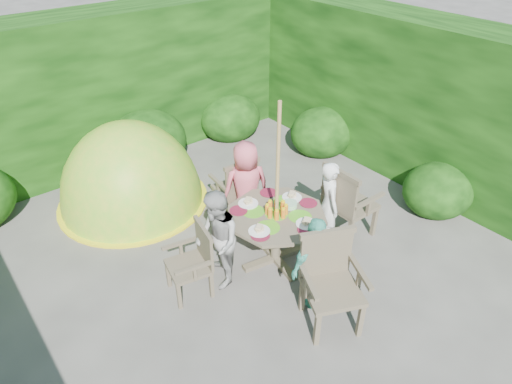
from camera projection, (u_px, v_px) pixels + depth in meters
ground at (232, 284)px, 5.59m from camera, size 60.00×60.00×0.00m
hedge_enclosure at (168, 154)px, 5.77m from camera, size 9.00×9.00×2.50m
patio_table at (276, 221)px, 5.63m from camera, size 1.46×1.46×0.88m
parasol_pole at (277, 189)px, 5.36m from camera, size 0.05×0.05×2.20m
garden_chair_right at (347, 202)px, 6.08m from camera, size 0.58×0.65×1.06m
garden_chair_left at (194, 260)px, 5.27m from camera, size 0.55×0.60×0.86m
garden_chair_back at (237, 187)px, 6.50m from camera, size 0.62×0.56×0.94m
garden_chair_front at (330, 279)px, 4.87m from camera, size 0.80×0.77×1.05m
child_right at (329, 204)px, 5.95m from camera, size 0.48×0.54×1.23m
child_left at (217, 240)px, 5.30m from camera, size 0.68×0.75×1.27m
child_back at (246, 187)px, 6.19m from camera, size 0.76×0.62×1.34m
child_front at (313, 262)px, 5.06m from camera, size 0.72×0.37×1.17m
dome_tent at (134, 202)px, 7.07m from camera, size 2.52×2.52×2.60m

